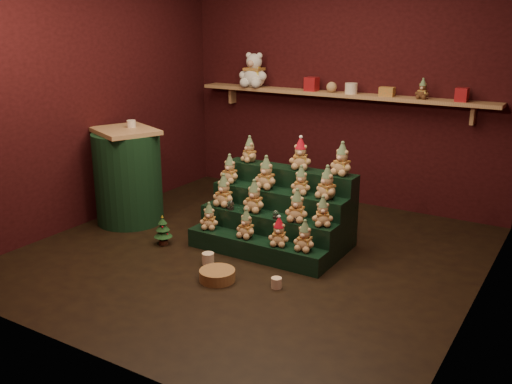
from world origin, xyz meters
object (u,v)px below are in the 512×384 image
Objects in this scene: side_table at (128,176)px; brown_bear at (423,89)px; mini_christmas_tree at (163,230)px; riser_tier_front at (255,248)px; mug_right at (276,283)px; white_bear at (254,65)px; mug_left at (208,259)px; snow_globe_b at (276,214)px; wicker_basket at (217,275)px; snow_globe_c at (296,219)px; snow_globe_a at (231,205)px.

brown_bear reaches higher than side_table.
brown_bear is (1.85, 2.10, 1.28)m from mini_christmas_tree.
riser_tier_front is at bearing 11.64° from mini_christmas_tree.
mini_christmas_tree is 3.43× the size of mug_right.
side_table is at bearing -108.99° from white_bear.
side_table is 9.42× the size of mug_left.
mini_christmas_tree is at bearing -161.69° from snow_globe_b.
side_table is 3.36× the size of wicker_basket.
snow_globe_c reaches higher than mug_right.
snow_globe_a is 0.09× the size of side_table.
snow_globe_a is 0.30× the size of mini_christmas_tree.
white_bear is at bearing 126.86° from snow_globe_b.
side_table reaches higher than mini_christmas_tree.
mini_christmas_tree is (-0.57, -0.35, -0.26)m from snow_globe_a.
side_table is 2.13m from white_bear.
snow_globe_c is 2.10m from brown_bear.
riser_tier_front is at bearing -155.00° from snow_globe_c.
mini_christmas_tree is 0.58× the size of white_bear.
brown_bear is (2.60, 1.77, 0.92)m from side_table.
riser_tier_front is 0.37m from snow_globe_b.
mini_christmas_tree is 3.08m from brown_bear.
mug_left is (-0.62, -0.52, -0.34)m from snow_globe_c.
snow_globe_b is 0.74m from mug_left.
white_bear is at bearing 97.19° from side_table.
white_bear is (-1.52, 1.74, 1.18)m from snow_globe_c.
snow_globe_a is 0.63m from mug_left.
wicker_basket is 2.99m from brown_bear.
white_bear is (-1.66, 2.35, 1.54)m from mug_right.
riser_tier_front is at bearing -61.19° from white_bear.
mini_christmas_tree is (-1.07, -0.35, -0.25)m from snow_globe_b.
mug_left is at bearing -71.28° from white_bear.
mug_left is at bearing -13.78° from mini_christmas_tree.
brown_bear is (0.93, 2.49, 1.38)m from wicker_basket.
snow_globe_c is at bearing 23.84° from side_table.
snow_globe_a is 1.03× the size of mug_right.
mug_right is (1.42, -0.25, -0.10)m from mini_christmas_tree.
snow_globe_b is at bearing 78.84° from wicker_basket.
side_table is at bearing 165.04° from mug_right.
mug_right is at bearing 15.82° from wicker_basket.
white_bear is (-1.16, 2.49, 1.53)m from wicker_basket.
snow_globe_b is at bearing 18.31° from mini_christmas_tree.
mini_christmas_tree is at bearing -86.53° from white_bear.
snow_globe_a is 0.72m from mini_christmas_tree.
snow_globe_a is 2.39m from brown_bear.
snow_globe_c reaches higher than wicker_basket.
snow_globe_a is at bearing 157.00° from riser_tier_front.
side_table reaches higher than snow_globe_b.
snow_globe_a is at bearing 180.00° from snow_globe_b.
side_table is (-1.69, 0.14, 0.42)m from riser_tier_front.
snow_globe_c is 0.15× the size of white_bear.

